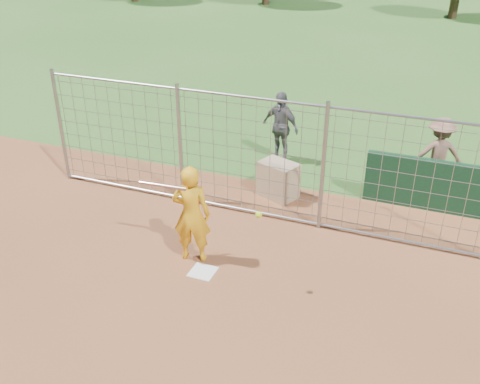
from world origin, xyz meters
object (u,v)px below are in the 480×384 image
at_px(batter, 191,214).
at_px(bystander_c, 438,154).
at_px(equipment_bin, 278,180).
at_px(bystander_b, 280,127).

xyz_separation_m(batter, bystander_c, (3.82, 4.55, -0.09)).
height_order(bystander_c, equipment_bin, bystander_c).
height_order(batter, bystander_c, batter).
height_order(batter, bystander_b, batter).
bearing_deg(bystander_b, bystander_c, 17.37).
relative_size(batter, bystander_b, 1.03).
distance_m(batter, equipment_bin, 2.96).
xyz_separation_m(bystander_b, bystander_c, (3.72, -0.16, -0.06)).
bearing_deg(bystander_c, batter, 34.79).
bearing_deg(batter, bystander_c, -142.56).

